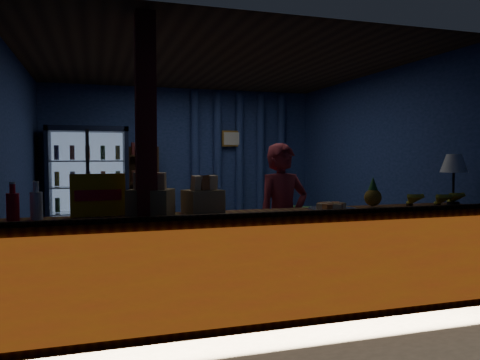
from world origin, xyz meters
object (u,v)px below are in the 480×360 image
object	(u,v)px
shopkeeper	(283,219)
table_lamp	(454,165)
pastry_tray	(332,208)
green_chair	(300,225)

from	to	relation	value
shopkeeper	table_lamp	bearing A→B (deg)	-30.84
pastry_tray	shopkeeper	bearing A→B (deg)	105.71
green_chair	table_lamp	bearing A→B (deg)	52.72
shopkeeper	green_chair	bearing A→B (deg)	53.63
green_chair	table_lamp	size ratio (longest dim) A/B	1.29
shopkeeper	pastry_tray	size ratio (longest dim) A/B	3.52
shopkeeper	green_chair	world-z (taller)	shopkeeper
green_chair	pastry_tray	bearing A→B (deg)	29.48
shopkeeper	green_chair	xyz separation A→B (m)	(1.39, 2.59, -0.49)
pastry_tray	table_lamp	world-z (taller)	table_lamp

